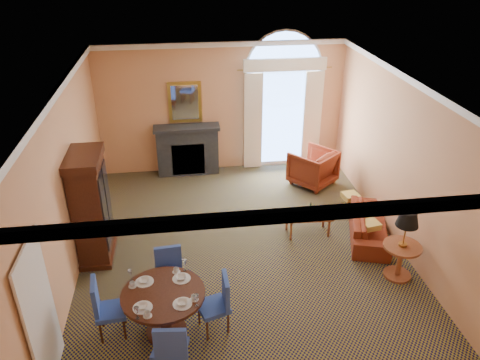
{
  "coord_description": "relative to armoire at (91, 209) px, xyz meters",
  "views": [
    {
      "loc": [
        -1.04,
        -7.16,
        5.35
      ],
      "look_at": [
        0.0,
        0.5,
        1.3
      ],
      "focal_mm": 35.0,
      "sensor_mm": 36.0,
      "label": 1
    }
  ],
  "objects": [
    {
      "name": "armchair",
      "position": [
        4.75,
        2.22,
        -0.56
      ],
      "size": [
        1.31,
        1.32,
        0.86
      ],
      "primitive_type": "imported",
      "rotation": [
        0.0,
        0.0,
        3.83
      ],
      "color": "maroon",
      "rests_on": "ground"
    },
    {
      "name": "ground",
      "position": [
        2.72,
        -0.33,
        -1.0
      ],
      "size": [
        7.5,
        7.5,
        0.0
      ],
      "primitive_type": "plane",
      "color": "#131136",
      "rests_on": "ground"
    },
    {
      "name": "dining_chair_west",
      "position": [
        0.4,
        -2.06,
        -0.44
      ],
      "size": [
        0.49,
        0.47,
        0.97
      ],
      "rotation": [
        0.0,
        0.0,
        -1.49
      ],
      "color": "#28459E",
      "rests_on": "ground"
    },
    {
      "name": "coffee_table",
      "position": [
        4.09,
        0.14,
        -0.57
      ],
      "size": [
        0.93,
        0.55,
        0.77
      ],
      "rotation": [
        0.0,
        0.0,
        -0.05
      ],
      "color": "#9B4F2E",
      "rests_on": "ground"
    },
    {
      "name": "dining_chair_east",
      "position": [
        2.09,
        -2.19,
        -0.44
      ],
      "size": [
        0.54,
        0.54,
        0.97
      ],
      "rotation": [
        0.0,
        0.0,
        1.88
      ],
      "color": "#28459E",
      "rests_on": "ground"
    },
    {
      "name": "dining_table",
      "position": [
        1.28,
        -2.17,
        -0.42
      ],
      "size": [
        1.23,
        1.23,
        0.97
      ],
      "color": "#34160C",
      "rests_on": "ground"
    },
    {
      "name": "armoire",
      "position": [
        0.0,
        0.0,
        0.0
      ],
      "size": [
        0.59,
        1.05,
        2.07
      ],
      "color": "#34160C",
      "rests_on": "ground"
    },
    {
      "name": "room_envelope",
      "position": [
        2.69,
        0.33,
        1.51
      ],
      "size": [
        6.04,
        7.52,
        3.45
      ],
      "color": "#E5A16D",
      "rests_on": "ground"
    },
    {
      "name": "side_table",
      "position": [
        5.32,
        -1.37,
        -0.17
      ],
      "size": [
        0.65,
        0.65,
        1.3
      ],
      "color": "#9B4F2E",
      "rests_on": "ground"
    },
    {
      "name": "dining_chair_north",
      "position": [
        1.34,
        -1.42,
        -0.44
      ],
      "size": [
        0.46,
        0.47,
        0.97
      ],
      "rotation": [
        0.0,
        0.0,
        3.1
      ],
      "color": "#28459E",
      "rests_on": "ground"
    },
    {
      "name": "sofa",
      "position": [
        5.27,
        -0.11,
        -0.73
      ],
      "size": [
        1.21,
        1.93,
        0.53
      ],
      "primitive_type": "imported",
      "rotation": [
        0.0,
        0.0,
        1.27
      ],
      "color": "maroon",
      "rests_on": "ground"
    },
    {
      "name": "dining_chair_south",
      "position": [
        1.37,
        -3.0,
        -0.44
      ],
      "size": [
        0.53,
        0.53,
        0.97
      ],
      "rotation": [
        0.0,
        0.0,
        -0.29
      ],
      "color": "#28459E",
      "rests_on": "ground"
    }
  ]
}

